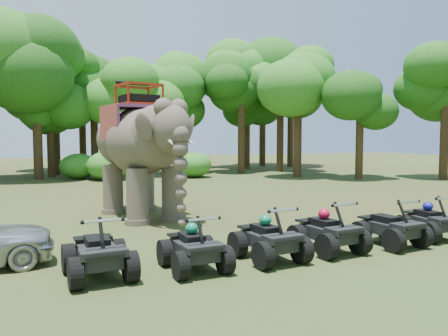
% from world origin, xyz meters
% --- Properties ---
extents(ground, '(110.00, 110.00, 0.00)m').
position_xyz_m(ground, '(0.00, 0.00, 0.00)').
color(ground, '#47381E').
rests_on(ground, ground).
extents(elephant, '(3.59, 6.13, 4.83)m').
position_xyz_m(elephant, '(-1.93, 4.31, 2.41)').
color(elephant, brown).
rests_on(elephant, ground).
extents(atv_0, '(1.39, 1.84, 1.30)m').
position_xyz_m(atv_0, '(-4.10, -2.17, 0.65)').
color(atv_0, black).
rests_on(atv_0, ground).
extents(atv_1, '(1.28, 1.71, 1.23)m').
position_xyz_m(atv_1, '(-2.15, -2.40, 0.61)').
color(atv_1, black).
rests_on(atv_1, ground).
extents(atv_2, '(1.43, 1.85, 1.29)m').
position_xyz_m(atv_2, '(-0.32, -2.35, 0.64)').
color(atv_2, black).
rests_on(atv_2, ground).
extents(atv_3, '(1.46, 1.88, 1.30)m').
position_xyz_m(atv_3, '(1.40, -2.22, 0.65)').
color(atv_3, black).
rests_on(atv_3, ground).
extents(atv_4, '(1.41, 1.82, 1.26)m').
position_xyz_m(atv_4, '(3.28, -2.32, 0.63)').
color(atv_4, black).
rests_on(atv_4, ground).
extents(atv_5, '(1.38, 1.79, 1.25)m').
position_xyz_m(atv_5, '(4.97, -2.09, 0.62)').
color(atv_5, black).
rests_on(atv_5, ground).
extents(tree_0, '(4.70, 4.70, 6.72)m').
position_xyz_m(tree_0, '(0.00, 22.03, 3.36)').
color(tree_0, '#195114').
rests_on(tree_0, ground).
extents(tree_1, '(5.27, 5.27, 7.53)m').
position_xyz_m(tree_1, '(4.85, 22.44, 3.77)').
color(tree_1, '#195114').
rests_on(tree_1, ground).
extents(tree_2, '(5.80, 5.80, 8.28)m').
position_xyz_m(tree_2, '(9.21, 20.33, 4.14)').
color(tree_2, '#195114').
rests_on(tree_2, ground).
extents(tree_3, '(6.17, 6.17, 8.82)m').
position_xyz_m(tree_3, '(11.60, 15.83, 4.41)').
color(tree_3, '#195114').
rests_on(tree_3, ground).
extents(tree_4, '(4.93, 4.93, 7.04)m').
position_xyz_m(tree_4, '(14.72, 12.96, 3.52)').
color(tree_4, '#195114').
rests_on(tree_4, ground).
extents(tree_5, '(6.09, 6.09, 8.70)m').
position_xyz_m(tree_5, '(19.78, 10.53, 4.35)').
color(tree_5, '#195114').
rests_on(tree_5, ground).
extents(tree_26, '(4.68, 4.68, 6.69)m').
position_xyz_m(tree_26, '(-4.80, 22.26, 3.34)').
color(tree_26, '#195114').
rests_on(tree_26, ground).
extents(tree_27, '(6.98, 6.98, 9.98)m').
position_xyz_m(tree_27, '(7.38, 29.58, 4.99)').
color(tree_27, '#195114').
rests_on(tree_27, ground).
extents(tree_30, '(6.38, 6.38, 9.12)m').
position_xyz_m(tree_30, '(-4.40, 24.34, 4.56)').
color(tree_30, '#195114').
rests_on(tree_30, ground).
extents(tree_31, '(6.50, 6.50, 9.28)m').
position_xyz_m(tree_31, '(-4.46, 29.43, 4.64)').
color(tree_31, '#195114').
rests_on(tree_31, ground).
extents(tree_32, '(5.22, 5.22, 7.46)m').
position_xyz_m(tree_32, '(11.58, 24.33, 3.73)').
color(tree_32, '#195114').
rests_on(tree_32, ground).
extents(tree_33, '(6.10, 6.10, 8.72)m').
position_xyz_m(tree_33, '(-1.67, 23.43, 4.36)').
color(tree_33, '#195114').
rests_on(tree_33, ground).
extents(tree_34, '(6.47, 6.47, 9.24)m').
position_xyz_m(tree_34, '(12.99, 20.84, 4.62)').
color(tree_34, '#195114').
rests_on(tree_34, ground).
extents(tree_35, '(5.02, 5.02, 7.18)m').
position_xyz_m(tree_35, '(1.74, 21.47, 3.59)').
color(tree_35, '#195114').
rests_on(tree_35, ground).
extents(tree_37, '(7.06, 7.06, 10.09)m').
position_xyz_m(tree_37, '(16.80, 25.59, 5.04)').
color(tree_37, '#195114').
rests_on(tree_37, ground).
extents(tree_38, '(7.64, 7.64, 10.92)m').
position_xyz_m(tree_38, '(12.37, 26.30, 5.46)').
color(tree_38, '#195114').
rests_on(tree_38, ground).
extents(tree_39, '(7.15, 7.15, 10.22)m').
position_xyz_m(tree_39, '(-5.61, 20.87, 5.11)').
color(tree_39, '#195114').
rests_on(tree_39, ground).
extents(tree_41, '(6.33, 6.33, 9.05)m').
position_xyz_m(tree_41, '(-2.22, 27.85, 4.52)').
color(tree_41, '#195114').
rests_on(tree_41, ground).
extents(tree_42, '(7.52, 7.52, 10.75)m').
position_xyz_m(tree_42, '(14.87, 27.76, 5.37)').
color(tree_42, '#195114').
rests_on(tree_42, ground).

